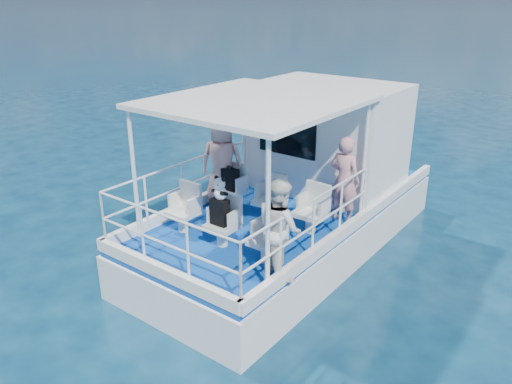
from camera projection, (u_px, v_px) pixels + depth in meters
ground at (262, 266)px, 9.40m from camera, size 2000.00×2000.00×0.00m
hull at (291, 246)px, 10.14m from camera, size 3.00×7.00×1.60m
deck at (292, 207)px, 9.82m from camera, size 2.90×6.90×0.10m
cabin at (328, 137)px, 10.36m from camera, size 2.85×2.00×2.20m
canopy at (255, 102)px, 8.08m from camera, size 3.00×3.20×0.08m
canopy_posts at (254, 169)px, 8.47m from camera, size 2.77×2.97×2.20m
railings at (242, 207)px, 8.45m from camera, size 2.84×3.59×1.00m
seat_port_fwd at (231, 198)px, 9.64m from camera, size 0.48×0.46×0.38m
seat_center_fwd at (269, 209)px, 9.14m from camera, size 0.48×0.46×0.38m
seat_stbd_fwd at (311, 222)px, 8.63m from camera, size 0.48×0.46×0.38m
seat_port_aft at (183, 221)px, 8.68m from camera, size 0.48×0.46×0.38m
seat_center_aft at (222, 235)px, 8.18m from camera, size 0.48×0.46×0.38m
seat_stbd_aft at (266, 251)px, 7.67m from camera, size 0.48×0.46×0.38m
passenger_port_fwd at (222, 162)px, 9.55m from camera, size 0.78×0.69×1.74m
passenger_stbd_fwd at (344, 180)px, 8.85m from camera, size 0.59×0.40×1.59m
passenger_stbd_aft at (279, 228)px, 7.14m from camera, size 0.90×0.82×1.49m
backpack_port at (230, 179)px, 9.47m from camera, size 0.32×0.18×0.42m
backpack_center at (220, 212)px, 8.02m from camera, size 0.29×0.17×0.44m
compact_camera at (230, 168)px, 9.37m from camera, size 0.10×0.06×0.06m
panda at (220, 188)px, 7.87m from camera, size 0.25×0.21×0.38m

